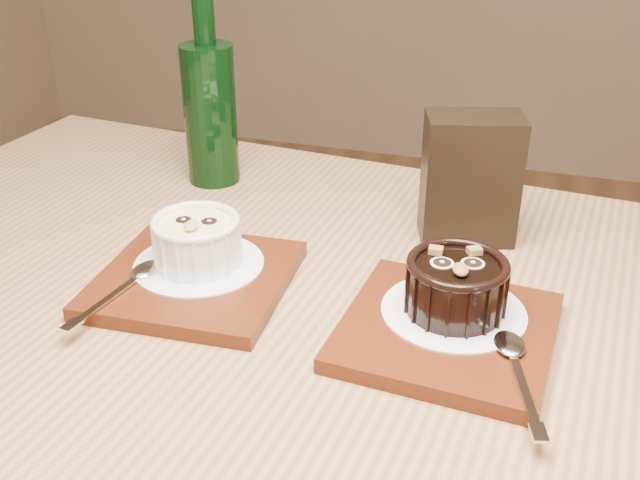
{
  "coord_description": "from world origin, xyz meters",
  "views": [
    {
      "loc": [
        0.18,
        -0.35,
        1.14
      ],
      "look_at": [
        -0.0,
        0.23,
        0.81
      ],
      "focal_mm": 42.0,
      "sensor_mm": 36.0,
      "label": 1
    }
  ],
  "objects_px": {
    "tray_left": "(195,279)",
    "ramekin_dark": "(456,283)",
    "tray_right": "(447,331)",
    "condiment_stand": "(470,179)",
    "ramekin_white": "(197,239)",
    "table": "(315,407)",
    "green_bottle": "(210,109)"
  },
  "relations": [
    {
      "from": "tray_right",
      "to": "green_bottle",
      "type": "relative_size",
      "value": 0.73
    },
    {
      "from": "condiment_stand",
      "to": "tray_left",
      "type": "bearing_deg",
      "value": -142.1
    },
    {
      "from": "table",
      "to": "green_bottle",
      "type": "distance_m",
      "value": 0.41
    },
    {
      "from": "ramekin_white",
      "to": "tray_right",
      "type": "bearing_deg",
      "value": -17.08
    },
    {
      "from": "tray_right",
      "to": "condiment_stand",
      "type": "xyz_separation_m",
      "value": [
        -0.01,
        0.2,
        0.06
      ]
    },
    {
      "from": "tray_left",
      "to": "ramekin_dark",
      "type": "relative_size",
      "value": 1.99
    },
    {
      "from": "tray_left",
      "to": "ramekin_dark",
      "type": "xyz_separation_m",
      "value": [
        0.25,
        0.01,
        0.04
      ]
    },
    {
      "from": "tray_left",
      "to": "green_bottle",
      "type": "xyz_separation_m",
      "value": [
        -0.09,
        0.25,
        0.09
      ]
    },
    {
      "from": "ramekin_dark",
      "to": "condiment_stand",
      "type": "xyz_separation_m",
      "value": [
        -0.01,
        0.18,
        0.03
      ]
    },
    {
      "from": "tray_right",
      "to": "ramekin_dark",
      "type": "bearing_deg",
      "value": 84.76
    },
    {
      "from": "tray_left",
      "to": "tray_right",
      "type": "xyz_separation_m",
      "value": [
        0.25,
        -0.01,
        0.0
      ]
    },
    {
      "from": "tray_left",
      "to": "condiment_stand",
      "type": "bearing_deg",
      "value": 37.9
    },
    {
      "from": "condiment_stand",
      "to": "green_bottle",
      "type": "xyz_separation_m",
      "value": [
        -0.33,
        0.06,
        0.03
      ]
    },
    {
      "from": "condiment_stand",
      "to": "table",
      "type": "bearing_deg",
      "value": -115.18
    },
    {
      "from": "tray_left",
      "to": "condiment_stand",
      "type": "xyz_separation_m",
      "value": [
        0.24,
        0.19,
        0.06
      ]
    },
    {
      "from": "ramekin_white",
      "to": "condiment_stand",
      "type": "relative_size",
      "value": 0.62
    },
    {
      "from": "tray_left",
      "to": "green_bottle",
      "type": "bearing_deg",
      "value": 110.44
    },
    {
      "from": "table",
      "to": "ramekin_white",
      "type": "distance_m",
      "value": 0.2
    },
    {
      "from": "table",
      "to": "tray_right",
      "type": "relative_size",
      "value": 7.05
    },
    {
      "from": "ramekin_white",
      "to": "green_bottle",
      "type": "height_order",
      "value": "green_bottle"
    },
    {
      "from": "tray_left",
      "to": "condiment_stand",
      "type": "relative_size",
      "value": 1.29
    },
    {
      "from": "tray_right",
      "to": "ramekin_dark",
      "type": "height_order",
      "value": "ramekin_dark"
    },
    {
      "from": "table",
      "to": "tray_left",
      "type": "xyz_separation_m",
      "value": [
        -0.14,
        0.03,
        0.1
      ]
    },
    {
      "from": "tray_left",
      "to": "ramekin_white",
      "type": "xyz_separation_m",
      "value": [
        -0.0,
        0.02,
        0.04
      ]
    },
    {
      "from": "tray_right",
      "to": "green_bottle",
      "type": "bearing_deg",
      "value": 142.65
    },
    {
      "from": "tray_right",
      "to": "green_bottle",
      "type": "distance_m",
      "value": 0.44
    },
    {
      "from": "tray_right",
      "to": "green_bottle",
      "type": "height_order",
      "value": "green_bottle"
    },
    {
      "from": "ramekin_white",
      "to": "table",
      "type": "bearing_deg",
      "value": -30.75
    },
    {
      "from": "condiment_stand",
      "to": "green_bottle",
      "type": "bearing_deg",
      "value": 169.31
    },
    {
      "from": "ramekin_dark",
      "to": "table",
      "type": "bearing_deg",
      "value": -176.27
    },
    {
      "from": "green_bottle",
      "to": "table",
      "type": "bearing_deg",
      "value": -51.21
    },
    {
      "from": "table",
      "to": "condiment_stand",
      "type": "distance_m",
      "value": 0.29
    }
  ]
}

